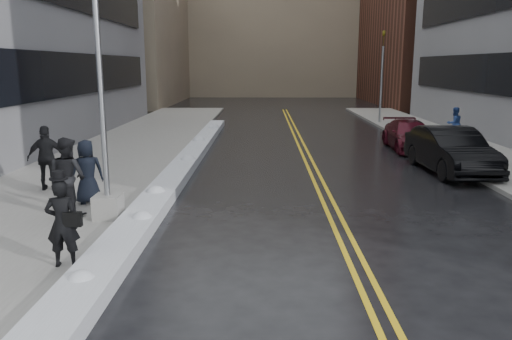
{
  "coord_description": "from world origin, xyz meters",
  "views": [
    {
      "loc": [
        0.6,
        -10.0,
        3.93
      ],
      "look_at": [
        0.41,
        2.47,
        1.3
      ],
      "focal_mm": 35.0,
      "sensor_mm": 36.0,
      "label": 1
    }
  ],
  "objects_px": {
    "pedestrian_d": "(47,158)",
    "pedestrian_east": "(454,124)",
    "car_black": "(450,151)",
    "car_maroon": "(410,135)",
    "pedestrian_b": "(68,176)",
    "lamppost": "(103,124)",
    "traffic_signal": "(382,73)",
    "pedestrian_c": "(87,172)",
    "fire_hydrant": "(471,150)",
    "pedestrian_fedora": "(62,223)"
  },
  "relations": [
    {
      "from": "car_black",
      "to": "car_maroon",
      "type": "height_order",
      "value": "car_black"
    },
    {
      "from": "pedestrian_east",
      "to": "pedestrian_b",
      "type": "bearing_deg",
      "value": 29.4
    },
    {
      "from": "pedestrian_c",
      "to": "traffic_signal",
      "type": "bearing_deg",
      "value": -144.88
    },
    {
      "from": "pedestrian_b",
      "to": "pedestrian_east",
      "type": "bearing_deg",
      "value": -111.12
    },
    {
      "from": "lamppost",
      "to": "fire_hydrant",
      "type": "height_order",
      "value": "lamppost"
    },
    {
      "from": "pedestrian_b",
      "to": "car_maroon",
      "type": "height_order",
      "value": "pedestrian_b"
    },
    {
      "from": "traffic_signal",
      "to": "pedestrian_fedora",
      "type": "distance_m",
      "value": 27.75
    },
    {
      "from": "pedestrian_fedora",
      "to": "pedestrian_b",
      "type": "height_order",
      "value": "pedestrian_b"
    },
    {
      "from": "car_maroon",
      "to": "lamppost",
      "type": "bearing_deg",
      "value": -131.7
    },
    {
      "from": "traffic_signal",
      "to": "car_black",
      "type": "bearing_deg",
      "value": -93.63
    },
    {
      "from": "lamppost",
      "to": "pedestrian_c",
      "type": "height_order",
      "value": "lamppost"
    },
    {
      "from": "traffic_signal",
      "to": "car_black",
      "type": "distance_m",
      "value": 16.02
    },
    {
      "from": "pedestrian_d",
      "to": "car_black",
      "type": "distance_m",
      "value": 13.93
    },
    {
      "from": "pedestrian_east",
      "to": "car_maroon",
      "type": "height_order",
      "value": "pedestrian_east"
    },
    {
      "from": "pedestrian_d",
      "to": "pedestrian_east",
      "type": "distance_m",
      "value": 19.66
    },
    {
      "from": "traffic_signal",
      "to": "lamppost",
      "type": "bearing_deg",
      "value": -118.21
    },
    {
      "from": "pedestrian_east",
      "to": "fire_hydrant",
      "type": "bearing_deg",
      "value": 63.29
    },
    {
      "from": "pedestrian_b",
      "to": "lamppost",
      "type": "bearing_deg",
      "value": -168.66
    },
    {
      "from": "pedestrian_east",
      "to": "pedestrian_d",
      "type": "bearing_deg",
      "value": 20.5
    },
    {
      "from": "pedestrian_d",
      "to": "pedestrian_c",
      "type": "bearing_deg",
      "value": 126.93
    },
    {
      "from": "lamppost",
      "to": "fire_hydrant",
      "type": "relative_size",
      "value": 10.45
    },
    {
      "from": "traffic_signal",
      "to": "pedestrian_c",
      "type": "relative_size",
      "value": 3.36
    },
    {
      "from": "traffic_signal",
      "to": "car_maroon",
      "type": "xyz_separation_m",
      "value": [
        -1.0,
        -10.58,
        -2.72
      ]
    },
    {
      "from": "car_black",
      "to": "car_maroon",
      "type": "distance_m",
      "value": 5.21
    },
    {
      "from": "fire_hydrant",
      "to": "car_maroon",
      "type": "xyz_separation_m",
      "value": [
        -1.5,
        3.42,
        0.13
      ]
    },
    {
      "from": "pedestrian_east",
      "to": "lamppost",
      "type": "bearing_deg",
      "value": 32.2
    },
    {
      "from": "fire_hydrant",
      "to": "pedestrian_d",
      "type": "bearing_deg",
      "value": -161.28
    },
    {
      "from": "fire_hydrant",
      "to": "pedestrian_c",
      "type": "distance_m",
      "value": 14.84
    },
    {
      "from": "fire_hydrant",
      "to": "pedestrian_fedora",
      "type": "relative_size",
      "value": 0.43
    },
    {
      "from": "traffic_signal",
      "to": "pedestrian_c",
      "type": "bearing_deg",
      "value": -121.8
    },
    {
      "from": "pedestrian_d",
      "to": "car_black",
      "type": "xyz_separation_m",
      "value": [
        13.53,
        3.31,
        -0.3
      ]
    },
    {
      "from": "car_black",
      "to": "pedestrian_c",
      "type": "bearing_deg",
      "value": -160.79
    },
    {
      "from": "fire_hydrant",
      "to": "car_black",
      "type": "height_order",
      "value": "car_black"
    },
    {
      "from": "lamppost",
      "to": "pedestrian_east",
      "type": "distance_m",
      "value": 19.44
    },
    {
      "from": "pedestrian_c",
      "to": "car_black",
      "type": "distance_m",
      "value": 12.73
    },
    {
      "from": "pedestrian_d",
      "to": "pedestrian_east",
      "type": "height_order",
      "value": "pedestrian_d"
    },
    {
      "from": "pedestrian_c",
      "to": "car_maroon",
      "type": "relative_size",
      "value": 0.38
    },
    {
      "from": "traffic_signal",
      "to": "pedestrian_fedora",
      "type": "height_order",
      "value": "traffic_signal"
    },
    {
      "from": "pedestrian_fedora",
      "to": "pedestrian_east",
      "type": "height_order",
      "value": "pedestrian_fedora"
    },
    {
      "from": "traffic_signal",
      "to": "car_black",
      "type": "height_order",
      "value": "traffic_signal"
    },
    {
      "from": "lamppost",
      "to": "car_black",
      "type": "height_order",
      "value": "lamppost"
    },
    {
      "from": "pedestrian_east",
      "to": "car_maroon",
      "type": "relative_size",
      "value": 0.36
    },
    {
      "from": "lamppost",
      "to": "pedestrian_d",
      "type": "xyz_separation_m",
      "value": [
        -2.73,
        2.91,
        -1.39
      ]
    },
    {
      "from": "pedestrian_c",
      "to": "lamppost",
      "type": "bearing_deg",
      "value": 102.03
    },
    {
      "from": "pedestrian_d",
      "to": "car_black",
      "type": "height_order",
      "value": "pedestrian_d"
    },
    {
      "from": "pedestrian_fedora",
      "to": "pedestrian_d",
      "type": "relative_size",
      "value": 0.86
    },
    {
      "from": "pedestrian_east",
      "to": "pedestrian_c",
      "type": "bearing_deg",
      "value": 27.18
    },
    {
      "from": "lamppost",
      "to": "car_black",
      "type": "xyz_separation_m",
      "value": [
        10.8,
        6.22,
        -1.69
      ]
    },
    {
      "from": "traffic_signal",
      "to": "pedestrian_c",
      "type": "distance_m",
      "value": 24.36
    },
    {
      "from": "pedestrian_fedora",
      "to": "pedestrian_b",
      "type": "distance_m",
      "value": 3.55
    }
  ]
}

